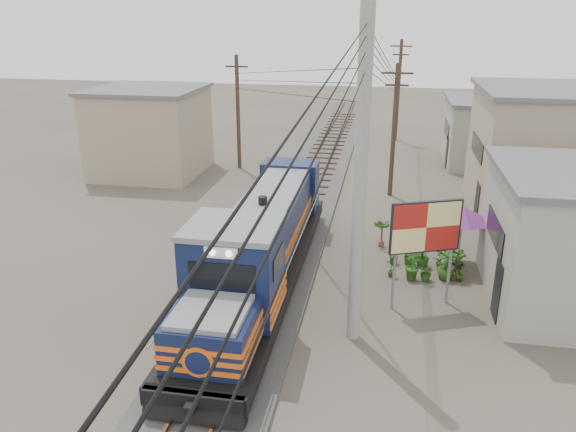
% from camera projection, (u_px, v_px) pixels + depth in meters
% --- Properties ---
extents(ground, '(120.00, 120.00, 0.00)m').
position_uv_depth(ground, '(247.00, 318.00, 18.43)').
color(ground, '#473F35').
rests_on(ground, ground).
extents(ballast, '(3.60, 70.00, 0.16)m').
position_uv_depth(ballast, '(296.00, 213.00, 27.64)').
color(ballast, '#595651').
rests_on(ballast, ground).
extents(track, '(1.15, 70.00, 0.12)m').
position_uv_depth(track, '(296.00, 210.00, 27.58)').
color(track, '#51331E').
rests_on(track, ground).
extents(locomotive, '(2.71, 14.72, 3.65)m').
position_uv_depth(locomotive, '(260.00, 248.00, 19.77)').
color(locomotive, black).
rests_on(locomotive, ground).
extents(utility_pole_main, '(0.40, 0.40, 10.00)m').
position_uv_depth(utility_pole_main, '(360.00, 182.00, 15.66)').
color(utility_pole_main, '#9E9B93').
rests_on(utility_pole_main, ground).
extents(wooden_pole_mid, '(1.60, 0.24, 7.00)m').
position_uv_depth(wooden_pole_mid, '(394.00, 128.00, 29.34)').
color(wooden_pole_mid, '#4C3826').
rests_on(wooden_pole_mid, ground).
extents(wooden_pole_far, '(1.60, 0.24, 7.50)m').
position_uv_depth(wooden_pole_far, '(399.00, 89.00, 42.13)').
color(wooden_pole_far, '#4C3826').
rests_on(wooden_pole_far, ground).
extents(wooden_pole_left, '(1.60, 0.24, 7.00)m').
position_uv_depth(wooden_pole_left, '(238.00, 110.00, 34.61)').
color(wooden_pole_left, '#4C3826').
rests_on(wooden_pole_left, ground).
extents(power_lines, '(9.65, 19.00, 3.30)m').
position_uv_depth(power_lines, '(288.00, 59.00, 23.68)').
color(power_lines, black).
rests_on(power_lines, ground).
extents(shophouse_mid, '(8.40, 7.35, 6.20)m').
position_uv_depth(shophouse_mid, '(566.00, 155.00, 26.37)').
color(shophouse_mid, gray).
rests_on(shophouse_mid, ground).
extents(shophouse_back, '(6.30, 6.30, 4.20)m').
position_uv_depth(shophouse_back, '(495.00, 132.00, 36.20)').
color(shophouse_back, '#99978B').
rests_on(shophouse_back, ground).
extents(shophouse_left, '(6.30, 6.30, 5.20)m').
position_uv_depth(shophouse_left, '(150.00, 131.00, 33.96)').
color(shophouse_left, gray).
rests_on(shophouse_left, ground).
extents(billboard, '(2.30, 1.02, 3.77)m').
position_uv_depth(billboard, '(426.00, 230.00, 18.27)').
color(billboard, '#99999E').
rests_on(billboard, ground).
extents(market_umbrella, '(2.47, 2.47, 2.42)m').
position_uv_depth(market_umbrella, '(463.00, 214.00, 21.59)').
color(market_umbrella, black).
rests_on(market_umbrella, ground).
extents(vendor, '(0.69, 0.64, 1.59)m').
position_uv_depth(vendor, '(415.00, 235.00, 23.09)').
color(vendor, black).
rests_on(vendor, ground).
extents(plant_nursery, '(3.03, 2.24, 1.11)m').
position_uv_depth(plant_nursery, '(426.00, 263.00, 21.37)').
color(plant_nursery, '#255518').
rests_on(plant_nursery, ground).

